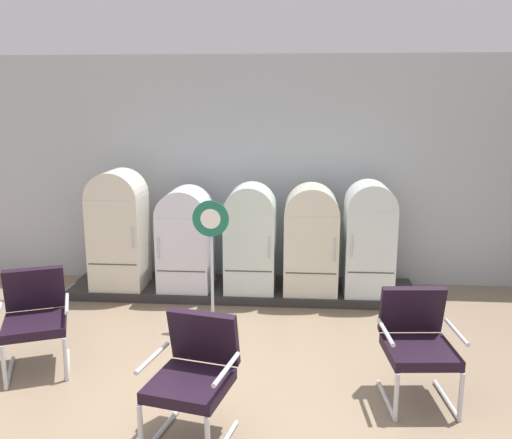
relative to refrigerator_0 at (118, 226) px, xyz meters
name	(u,v)px	position (x,y,z in m)	size (l,w,h in m)	color
ground	(204,422)	(1.63, -2.90, -0.97)	(12.00, 10.00, 0.05)	#8A735B
back_wall	(246,170)	(1.63, 0.76, 0.66)	(11.76, 0.12, 3.19)	#B7BDC1
display_plinth	(242,289)	(1.63, 0.13, -0.89)	(4.66, 0.95, 0.11)	#2F2D2B
refrigerator_0	(118,226)	(0.00, 0.00, 0.00)	(0.69, 0.65, 1.58)	silver
refrigerator_1	(186,236)	(0.90, 0.03, -0.13)	(0.68, 0.70, 1.35)	white
refrigerator_2	(250,235)	(1.76, 0.00, -0.09)	(0.65, 0.64, 1.41)	silver
refrigerator_3	(311,236)	(2.56, 0.02, -0.10)	(0.69, 0.68, 1.41)	silver
refrigerator_4	(369,235)	(3.30, 0.01, -0.06)	(0.62, 0.66, 1.46)	white
armchair_left	(35,314)	(-0.16, -2.10, -0.40)	(0.81, 0.86, 0.97)	silver
armchair_right	(417,339)	(3.44, -2.39, -0.40)	(0.69, 0.74, 0.97)	silver
armchair_center	(194,371)	(1.60, -3.10, -0.40)	(0.74, 0.80, 0.97)	silver
sign_stand	(212,269)	(1.41, -0.97, -0.25)	(0.41, 0.32, 1.50)	#2D2D30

